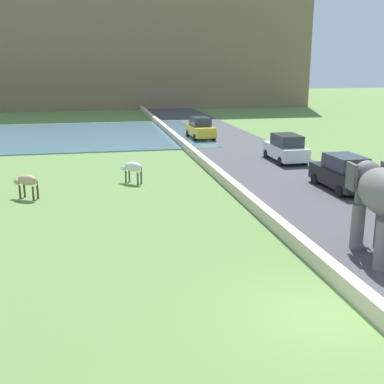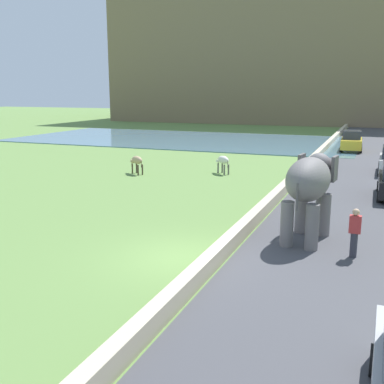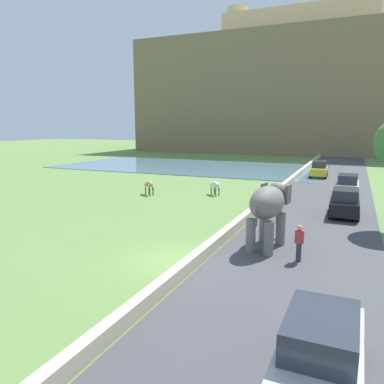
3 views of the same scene
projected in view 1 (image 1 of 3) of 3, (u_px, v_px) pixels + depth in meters
ground_plane at (324, 316)px, 12.09m from camera, size 220.00×220.00×0.00m
road_surface at (256, 159)px, 32.00m from camera, size 7.00×120.00×0.06m
barrier_wall at (207, 164)px, 29.31m from camera, size 0.40×110.00×0.53m
hill_distant at (84, 27)px, 76.00m from camera, size 64.00×28.00×23.61m
elephant at (382, 197)px, 15.32m from camera, size 1.69×3.54×2.99m
car_white at (286, 148)px, 30.92m from camera, size 1.82×4.02×1.80m
car_yellow at (200, 128)px, 40.75m from camera, size 1.91×4.06×1.80m
car_black at (343, 173)px, 23.93m from camera, size 1.83×4.02×1.80m
cow_tan at (27, 181)px, 22.49m from camera, size 1.34×1.05×1.15m
cow_white at (132, 168)px, 25.43m from camera, size 1.26×1.17×1.15m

